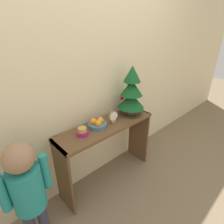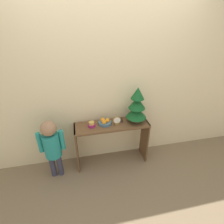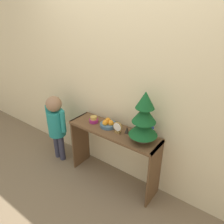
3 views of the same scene
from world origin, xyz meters
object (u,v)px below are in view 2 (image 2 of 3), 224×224
Objects in this scene: child_figure at (52,144)px; desk_clock at (117,121)px; fruit_bowl at (105,122)px; singing_bowl at (92,125)px; mini_tree at (137,106)px; figurine at (122,119)px.

desk_clock is at bearing 5.67° from child_figure.
fruit_bowl reaches higher than singing_bowl.
mini_tree is 0.31m from figurine.
mini_tree is at bearing 5.07° from desk_clock.
figurine is 1.03m from child_figure.
mini_tree is 4.10× the size of desk_clock.
child_figure reaches higher than figurine.
desk_clock is at bearing -147.02° from figurine.
singing_bowl is 0.60m from child_figure.
desk_clock is at bearing -174.93° from mini_tree.
mini_tree is 1.29m from child_figure.
desk_clock is at bearing -16.58° from fruit_bowl.
fruit_bowl is 2.22× the size of figurine.
child_figure is at bearing -174.33° from desk_clock.
singing_bowl is at bearing -172.64° from fruit_bowl.
child_figure reaches higher than singing_bowl.
mini_tree is 0.58× the size of child_figure.
child_figure reaches higher than desk_clock.
fruit_bowl is 1.42× the size of desk_clock.
fruit_bowl is 0.79m from child_figure.
fruit_bowl is at bearing -178.65° from figurine.
mini_tree is at bearing 5.52° from child_figure.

